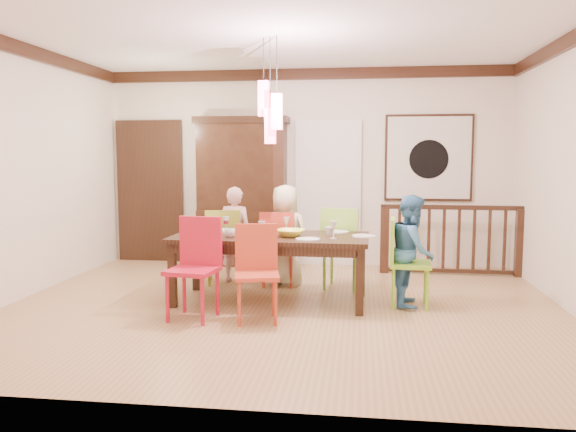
# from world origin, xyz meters

# --- Properties ---
(floor) EXTENTS (6.00, 6.00, 0.00)m
(floor) POSITION_xyz_m (0.00, 0.00, 0.00)
(floor) COLOR #AA7D52
(floor) RESTS_ON ground
(ceiling) EXTENTS (6.00, 6.00, 0.00)m
(ceiling) POSITION_xyz_m (0.00, 0.00, 2.90)
(ceiling) COLOR white
(ceiling) RESTS_ON wall_back
(wall_back) EXTENTS (6.00, 0.00, 6.00)m
(wall_back) POSITION_xyz_m (0.00, 2.50, 1.45)
(wall_back) COLOR beige
(wall_back) RESTS_ON floor
(wall_left) EXTENTS (0.00, 5.00, 5.00)m
(wall_left) POSITION_xyz_m (-3.00, 0.00, 1.45)
(wall_left) COLOR beige
(wall_left) RESTS_ON floor
(crown_molding) EXTENTS (6.00, 5.00, 0.16)m
(crown_molding) POSITION_xyz_m (0.00, 0.00, 2.82)
(crown_molding) COLOR black
(crown_molding) RESTS_ON wall_back
(panel_door) EXTENTS (1.04, 0.07, 2.24)m
(panel_door) POSITION_xyz_m (-2.40, 2.45, 1.05)
(panel_door) COLOR black
(panel_door) RESTS_ON wall_back
(white_doorway) EXTENTS (0.97, 0.05, 2.22)m
(white_doorway) POSITION_xyz_m (0.35, 2.46, 1.05)
(white_doorway) COLOR silver
(white_doorway) RESTS_ON wall_back
(painting) EXTENTS (1.25, 0.06, 1.25)m
(painting) POSITION_xyz_m (1.80, 2.46, 1.60)
(painting) COLOR black
(painting) RESTS_ON wall_back
(pendant_cluster) EXTENTS (0.27, 0.21, 1.14)m
(pendant_cluster) POSITION_xyz_m (-0.16, 0.21, 2.11)
(pendant_cluster) COLOR #FF4C69
(pendant_cluster) RESTS_ON ceiling
(dining_table) EXTENTS (2.18, 1.03, 0.75)m
(dining_table) POSITION_xyz_m (-0.16, 0.21, 0.67)
(dining_table) COLOR black
(dining_table) RESTS_ON floor
(chair_far_left) EXTENTS (0.51, 0.51, 0.96)m
(chair_far_left) POSITION_xyz_m (-0.90, 1.02, 0.55)
(chair_far_left) COLOR olive
(chair_far_left) RESTS_ON floor
(chair_far_mid) EXTENTS (0.44, 0.44, 0.94)m
(chair_far_mid) POSITION_xyz_m (-0.18, 1.02, 0.54)
(chair_far_mid) COLOR red
(chair_far_mid) RESTS_ON floor
(chair_far_right) EXTENTS (0.54, 0.54, 1.01)m
(chair_far_right) POSITION_xyz_m (0.62, 0.95, 0.58)
(chair_far_right) COLOR #87C73E
(chair_far_right) RESTS_ON floor
(chair_near_left) EXTENTS (0.52, 0.52, 1.01)m
(chair_near_left) POSITION_xyz_m (-0.82, -0.57, 0.58)
(chair_near_left) COLOR #B8132B
(chair_near_left) RESTS_ON floor
(chair_near_mid) EXTENTS (0.51, 0.51, 0.95)m
(chair_near_mid) POSITION_xyz_m (-0.17, -0.56, 0.54)
(chair_near_mid) COLOR #B93A23
(chair_near_mid) RESTS_ON floor
(chair_end_right) EXTENTS (0.46, 0.46, 0.96)m
(chair_end_right) POSITION_xyz_m (1.37, 0.20, 0.55)
(chair_end_right) COLOR #89D12C
(chair_end_right) RESTS_ON floor
(china_hutch) EXTENTS (1.39, 0.46, 2.20)m
(china_hutch) POSITION_xyz_m (-0.92, 2.30, 1.10)
(china_hutch) COLOR black
(china_hutch) RESTS_ON floor
(balustrade) EXTENTS (1.93, 0.13, 0.96)m
(balustrade) POSITION_xyz_m (2.07, 1.95, 0.50)
(balustrade) COLOR black
(balustrade) RESTS_ON floor
(person_far_left) EXTENTS (0.49, 0.35, 1.24)m
(person_far_left) POSITION_xyz_m (-0.77, 1.11, 0.62)
(person_far_left) COLOR beige
(person_far_left) RESTS_ON floor
(person_far_mid) EXTENTS (0.70, 0.55, 1.27)m
(person_far_mid) POSITION_xyz_m (-0.10, 1.02, 0.64)
(person_far_mid) COLOR beige
(person_far_mid) RESTS_ON floor
(person_end_right) EXTENTS (0.51, 0.63, 1.21)m
(person_end_right) POSITION_xyz_m (1.40, 0.26, 0.61)
(person_end_right) COLOR teal
(person_end_right) RESTS_ON floor
(serving_bowl) EXTENTS (0.34, 0.34, 0.08)m
(serving_bowl) POSITION_xyz_m (0.07, 0.15, 0.79)
(serving_bowl) COLOR yellow
(serving_bowl) RESTS_ON dining_table
(small_bowl) EXTENTS (0.25, 0.25, 0.06)m
(small_bowl) POSITION_xyz_m (-0.38, 0.24, 0.78)
(small_bowl) COLOR white
(small_bowl) RESTS_ON dining_table
(cup_left) EXTENTS (0.16, 0.16, 0.10)m
(cup_left) POSITION_xyz_m (-0.57, -0.00, 0.80)
(cup_left) COLOR silver
(cup_left) RESTS_ON dining_table
(cup_right) EXTENTS (0.10, 0.10, 0.09)m
(cup_right) POSITION_xyz_m (0.49, 0.34, 0.80)
(cup_right) COLOR silver
(cup_right) RESTS_ON dining_table
(plate_far_left) EXTENTS (0.26, 0.26, 0.01)m
(plate_far_left) POSITION_xyz_m (-0.81, 0.50, 0.76)
(plate_far_left) COLOR white
(plate_far_left) RESTS_ON dining_table
(plate_far_mid) EXTENTS (0.26, 0.26, 0.01)m
(plate_far_mid) POSITION_xyz_m (-0.09, 0.48, 0.76)
(plate_far_mid) COLOR white
(plate_far_mid) RESTS_ON dining_table
(plate_far_right) EXTENTS (0.26, 0.26, 0.01)m
(plate_far_right) POSITION_xyz_m (0.57, 0.54, 0.76)
(plate_far_right) COLOR white
(plate_far_right) RESTS_ON dining_table
(plate_near_left) EXTENTS (0.26, 0.26, 0.01)m
(plate_near_left) POSITION_xyz_m (-0.81, -0.08, 0.76)
(plate_near_left) COLOR white
(plate_near_left) RESTS_ON dining_table
(plate_near_mid) EXTENTS (0.26, 0.26, 0.01)m
(plate_near_mid) POSITION_xyz_m (0.29, -0.08, 0.76)
(plate_near_mid) COLOR white
(plate_near_mid) RESTS_ON dining_table
(plate_end_right) EXTENTS (0.26, 0.26, 0.01)m
(plate_end_right) POSITION_xyz_m (0.87, 0.24, 0.76)
(plate_end_right) COLOR white
(plate_end_right) RESTS_ON dining_table
(wine_glass_a) EXTENTS (0.08, 0.08, 0.19)m
(wine_glass_a) POSITION_xyz_m (-0.69, 0.33, 0.84)
(wine_glass_a) COLOR #590C19
(wine_glass_a) RESTS_ON dining_table
(wine_glass_b) EXTENTS (0.08, 0.08, 0.19)m
(wine_glass_b) POSITION_xyz_m (0.00, 0.36, 0.84)
(wine_glass_b) COLOR silver
(wine_glass_b) RESTS_ON dining_table
(wine_glass_c) EXTENTS (0.08, 0.08, 0.19)m
(wine_glass_c) POSITION_xyz_m (-0.21, -0.09, 0.84)
(wine_glass_c) COLOR #590C19
(wine_glass_c) RESTS_ON dining_table
(wine_glass_d) EXTENTS (0.08, 0.08, 0.19)m
(wine_glass_d) POSITION_xyz_m (0.55, 0.06, 0.84)
(wine_glass_d) COLOR silver
(wine_glass_d) RESTS_ON dining_table
(napkin) EXTENTS (0.18, 0.14, 0.01)m
(napkin) POSITION_xyz_m (-0.18, -0.15, 0.76)
(napkin) COLOR #D83359
(napkin) RESTS_ON dining_table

